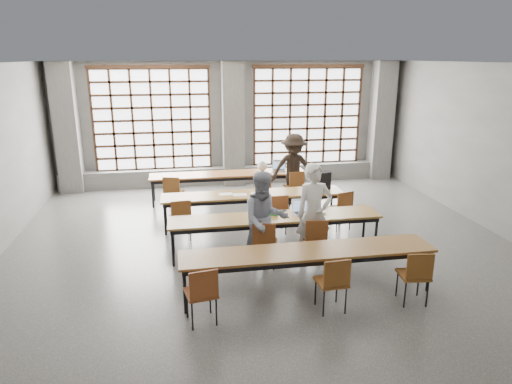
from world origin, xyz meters
TOP-DOWN VIEW (x-y plane):
  - floor at (0.00, 0.00)m, footprint 11.00×11.00m
  - ceiling at (0.00, 0.00)m, footprint 11.00×11.00m
  - wall_back at (0.00, 5.50)m, footprint 10.00×0.00m
  - wall_front at (0.00, -5.50)m, footprint 10.00×0.00m
  - column_left at (-4.50, 5.22)m, footprint 0.60×0.55m
  - column_mid at (0.00, 5.22)m, footprint 0.60×0.55m
  - column_right at (4.50, 5.22)m, footprint 0.60×0.55m
  - window_left at (-2.25, 5.42)m, footprint 3.32×0.12m
  - window_right at (2.25, 5.42)m, footprint 3.32×0.12m
  - sill_ledge at (0.00, 5.30)m, footprint 9.80×0.35m
  - desk_row_a at (-0.33, 3.64)m, footprint 4.00×0.70m
  - desk_row_b at (-0.00, 1.76)m, footprint 4.00×0.70m
  - desk_row_c at (0.16, 0.21)m, footprint 4.00×0.70m
  - desk_row_d at (0.33, -1.41)m, footprint 4.00×0.70m
  - chair_back_left at (-1.75, 3.01)m, footprint 0.51×0.52m
  - chair_back_mid at (0.46, 3.01)m, footprint 0.47×0.48m
  - chair_back_right at (1.28, 3.01)m, footprint 0.47×0.48m
  - chair_mid_left at (-1.59, 1.13)m, footprint 0.46×0.46m
  - chair_mid_centre at (0.40, 1.13)m, footprint 0.44×0.45m
  - chair_mid_right at (1.82, 1.13)m, footprint 0.52×0.52m
  - chair_front_left at (-0.16, -0.42)m, footprint 0.52×0.52m
  - chair_front_right at (0.75, -0.42)m, footprint 0.45×0.46m
  - chair_near_left at (-1.35, -2.04)m, footprint 0.49×0.49m
  - chair_near_mid at (0.54, -2.04)m, footprint 0.44×0.45m
  - chair_near_right at (1.82, -2.04)m, footprint 0.47×0.47m
  - student_male at (0.76, -0.29)m, footprint 0.71×0.50m
  - student_female at (-0.14, -0.29)m, footprint 0.88×0.71m
  - student_back at (1.27, 3.14)m, footprint 1.21×0.76m
  - laptop_front at (0.71, 0.32)m, footprint 0.36×0.31m
  - laptop_back at (1.03, 3.75)m, footprint 0.41×0.37m
  - mouse at (1.11, 0.19)m, footprint 0.10×0.07m
  - green_box at (0.11, 0.29)m, footprint 0.27×0.17m
  - phone at (0.34, 0.11)m, footprint 0.14×0.09m
  - paper_sheet_a at (-0.60, 1.81)m, footprint 0.31×0.23m
  - paper_sheet_b at (-0.30, 1.71)m, footprint 0.30×0.21m
  - paper_sheet_c at (0.10, 1.76)m, footprint 0.36×0.31m
  - backpack at (1.60, 1.81)m, footprint 0.36×0.28m
  - plastic_bag at (0.57, 3.69)m, footprint 0.29×0.25m
  - red_pouch at (-1.37, -1.96)m, footprint 0.21×0.13m

SIDE VIEW (x-z plane):
  - floor at x=0.00m, z-range 0.00..0.00m
  - sill_ledge at x=0.00m, z-range 0.00..0.50m
  - red_pouch at x=-1.37m, z-range 0.47..0.53m
  - chair_back_left at x=-1.75m, z-range 0.10..0.98m
  - chair_back_mid at x=0.46m, z-range 0.10..0.98m
  - chair_back_right at x=1.28m, z-range 0.10..0.98m
  - chair_mid_left at x=-1.59m, z-range 0.10..0.98m
  - chair_mid_centre at x=0.40m, z-range 0.10..0.98m
  - chair_mid_right at x=1.82m, z-range 0.10..0.98m
  - chair_front_left at x=-0.16m, z-range 0.10..0.98m
  - chair_front_right at x=0.75m, z-range 0.10..0.98m
  - chair_near_left at x=-1.35m, z-range 0.10..0.98m
  - chair_near_mid at x=0.54m, z-range 0.10..0.98m
  - chair_near_right at x=1.82m, z-range 0.10..0.98m
  - desk_row_a at x=-0.33m, z-range 0.30..1.03m
  - desk_row_b at x=0.00m, z-range 0.30..1.03m
  - desk_row_c at x=0.16m, z-range 0.30..1.03m
  - desk_row_d at x=0.33m, z-range 0.30..1.03m
  - paper_sheet_a at x=-0.60m, z-range 0.73..0.73m
  - paper_sheet_b at x=-0.30m, z-range 0.73..0.73m
  - paper_sheet_c at x=0.10m, z-range 0.73..0.73m
  - phone at x=0.34m, z-range 0.73..0.74m
  - mouse at x=1.11m, z-range 0.73..0.77m
  - green_box at x=0.11m, z-range 0.73..0.82m
  - laptop_front at x=0.71m, z-range 0.66..0.92m
  - laptop_back at x=1.03m, z-range 0.66..0.92m
  - student_female at x=-0.14m, z-range 0.00..1.73m
  - plastic_bag at x=0.57m, z-range 0.73..1.02m
  - student_back at x=1.27m, z-range 0.00..1.79m
  - student_male at x=0.76m, z-range 0.00..1.83m
  - backpack at x=1.60m, z-range 0.73..1.13m
  - wall_back at x=0.00m, z-range -3.25..6.75m
  - wall_front at x=0.00m, z-range -3.25..6.75m
  - column_left at x=-4.50m, z-range 0.00..3.50m
  - column_mid at x=0.00m, z-range 0.00..3.50m
  - column_right at x=4.50m, z-range 0.00..3.50m
  - window_left at x=-2.25m, z-range 0.40..3.40m
  - window_right at x=2.25m, z-range 0.40..3.40m
  - ceiling at x=0.00m, z-range 3.50..3.50m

